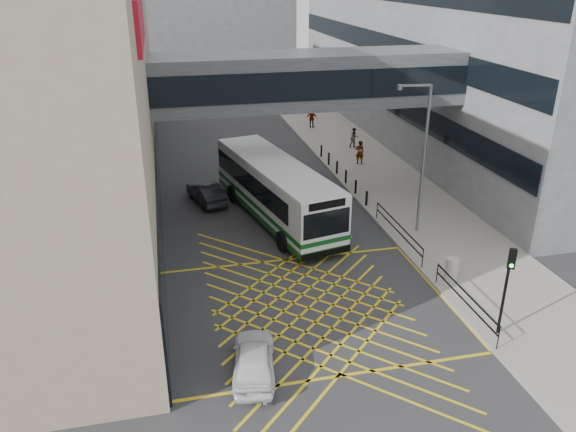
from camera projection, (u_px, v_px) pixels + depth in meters
ground at (309, 308)px, 24.01m from camera, size 120.00×120.00×0.00m
building_right at (517, 14)px, 46.30m from camera, size 24.09×44.00×20.00m
building_far at (179, 6)px, 73.59m from camera, size 28.00×16.00×18.00m
skybridge at (308, 79)px, 32.33m from camera, size 20.00×4.10×3.00m
pavement at (379, 176)px, 39.20m from camera, size 6.00×54.00×0.16m
box_junction at (309, 308)px, 24.01m from camera, size 12.00×9.00×0.01m
bus at (275, 189)px, 32.08m from camera, size 5.32×12.42×3.39m
car_white at (254, 359)px, 19.88m from camera, size 2.30×4.22×1.27m
car_dark at (206, 193)px, 34.68m from camera, size 2.65×4.42×1.30m
car_silver at (316, 183)px, 36.32m from camera, size 1.91×4.29×1.32m
traffic_light at (508, 279)px, 21.05m from camera, size 0.31×0.45×3.79m
street_lamp at (421, 151)px, 28.99m from camera, size 1.81×0.46×7.97m
litter_bin at (452, 268)px, 25.85m from camera, size 0.58×0.58×1.00m
kerb_railings at (425, 256)px, 26.49m from camera, size 0.05×12.54×1.00m
bollards at (341, 172)px, 38.43m from camera, size 0.14×10.14×0.90m
pedestrian_a at (360, 152)px, 41.14m from camera, size 0.73×0.55×1.74m
pedestrian_b at (354, 138)px, 44.92m from camera, size 0.83×0.55×1.60m
pedestrian_c at (312, 118)px, 50.70m from camera, size 1.12×0.89×1.71m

